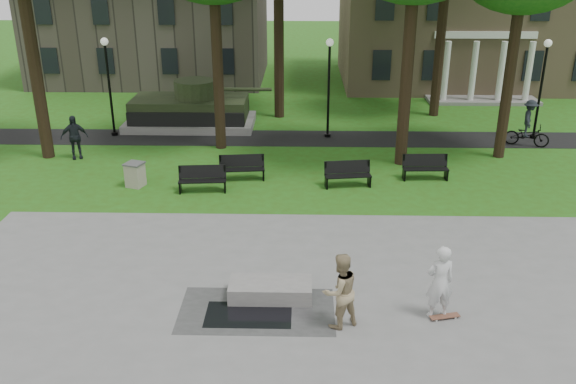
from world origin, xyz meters
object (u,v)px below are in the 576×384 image
cyclist (528,127)px  park_bench_0 (203,178)px  trash_bin (135,174)px  friend_watching (340,291)px  concrete_block (270,290)px  skateboarder (440,282)px

cyclist → park_bench_0: (-14.24, -5.95, -0.37)m
park_bench_0 → trash_bin: size_ratio=1.91×
friend_watching → park_bench_0: 9.96m
concrete_block → cyclist: 17.57m
concrete_block → trash_bin: trash_bin is taller
concrete_block → trash_bin: 9.77m
skateboarder → park_bench_0: bearing=-60.3°
cyclist → trash_bin: bearing=127.7°
cyclist → park_bench_0: 15.44m
friend_watching → skateboarder: bearing=161.0°
concrete_block → cyclist: cyclist is taller
trash_bin → skateboarder: bearing=-41.4°
friend_watching → trash_bin: friend_watching is taller
skateboarder → park_bench_0: (-7.22, 8.30, -0.49)m
skateboarder → friend_watching: bearing=-0.9°
cyclist → concrete_block: bearing=159.8°
concrete_block → skateboarder: size_ratio=1.11×
friend_watching → park_bench_0: friend_watching is taller
park_bench_0 → trash_bin: park_bench_0 is taller
skateboarder → trash_bin: (-9.93, 8.75, -0.52)m
skateboarder → cyclist: size_ratio=0.91×
concrete_block → skateboarder: (4.26, -0.79, 0.77)m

